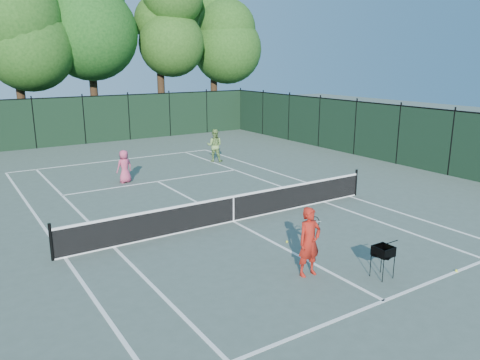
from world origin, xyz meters
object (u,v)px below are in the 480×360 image
player_green (215,145)px  coach (309,242)px  ball_hopper (383,251)px  player_pink (124,166)px  loose_ball_midcourt (287,242)px  loose_ball_near_cart (456,271)px

player_green → coach: bearing=108.0°
coach → ball_hopper: (1.44, -1.12, -0.19)m
player_pink → loose_ball_midcourt: player_pink is taller
player_green → ball_hopper: size_ratio=2.09×
player_pink → loose_ball_midcourt: 9.64m
ball_hopper → coach: bearing=123.1°
ball_hopper → loose_ball_midcourt: (-0.56, 3.08, -0.66)m
player_green → loose_ball_midcourt: 11.89m
coach → loose_ball_near_cart: coach is taller
player_pink → loose_ball_midcourt: size_ratio=21.49×
coach → loose_ball_near_cart: 3.93m
player_pink → coach: bearing=83.0°
coach → loose_ball_midcourt: bearing=68.4°
loose_ball_midcourt → coach: bearing=-114.1°
ball_hopper → player_green: bearing=57.4°
loose_ball_near_cart → loose_ball_midcourt: same height
player_pink → loose_ball_near_cart: bearing=96.1°
player_green → loose_ball_midcourt: size_ratio=25.52×
coach → player_green: (4.86, 13.14, -0.02)m
loose_ball_near_cart → loose_ball_midcourt: (-2.41, 3.93, 0.00)m
coach → player_green: coach is taller
ball_hopper → loose_ball_near_cart: size_ratio=12.24×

